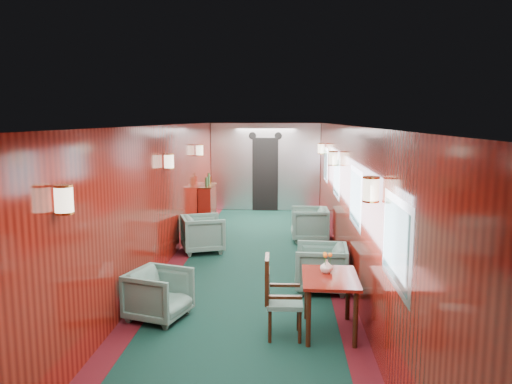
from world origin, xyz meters
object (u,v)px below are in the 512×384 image
at_px(credenza, 208,203).
at_px(armchair_left_far, 203,234).
at_px(side_chair, 277,294).
at_px(armchair_right_far, 310,224).
at_px(dining_table, 330,285).
at_px(armchair_left_near, 159,294).
at_px(armchair_right_near, 321,268).

distance_m(credenza, armchair_left_far, 2.75).
height_order(credenza, armchair_left_far, credenza).
relative_size(side_chair, armchair_right_far, 1.26).
distance_m(dining_table, credenza, 6.70).
xyz_separation_m(side_chair, armchair_left_far, (-1.46, 3.67, -0.17)).
bearing_deg(armchair_right_far, side_chair, -8.07).
relative_size(credenza, armchair_left_far, 1.56).
relative_size(dining_table, armchair_left_far, 1.21).
height_order(armchair_left_near, armchair_right_far, armchair_right_far).
relative_size(armchair_left_far, armchair_right_near, 1.01).
relative_size(armchair_left_far, armchair_right_far, 1.01).
distance_m(dining_table, armchair_left_far, 4.09).
xyz_separation_m(dining_table, armchair_right_far, (-0.02, 4.52, -0.23)).
relative_size(dining_table, credenza, 0.77).
bearing_deg(armchair_left_near, dining_table, -79.75).
height_order(dining_table, side_chair, side_chair).
height_order(side_chair, armchair_left_far, side_chair).
bearing_deg(armchair_left_far, armchair_right_far, -82.90).
xyz_separation_m(armchair_left_near, armchair_right_far, (2.09, 4.23, 0.03)).
height_order(dining_table, credenza, credenza).
xyz_separation_m(credenza, armchair_right_far, (2.39, -1.73, -0.12)).
xyz_separation_m(credenza, armchair_left_near, (0.31, -5.95, -0.15)).
bearing_deg(credenza, dining_table, -68.91).
distance_m(side_chair, armchair_left_far, 3.95).
bearing_deg(dining_table, armchair_left_far, 121.54).
bearing_deg(side_chair, armchair_left_far, 110.56).
relative_size(side_chair, armchair_left_near, 1.37).
height_order(armchair_left_far, armchair_right_near, armchair_left_far).
relative_size(dining_table, armchair_left_near, 1.33).
height_order(credenza, armchair_left_near, credenza).
bearing_deg(credenza, armchair_left_near, -87.06).
bearing_deg(armchair_left_near, armchair_right_far, -8.12).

